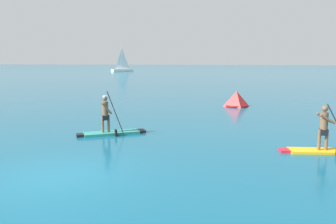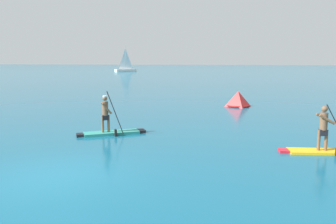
{
  "view_description": "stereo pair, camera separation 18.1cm",
  "coord_description": "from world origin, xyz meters",
  "px_view_note": "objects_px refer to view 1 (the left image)",
  "views": [
    {
      "loc": [
        4.9,
        -8.24,
        3.22
      ],
      "look_at": [
        1.82,
        6.74,
        0.87
      ],
      "focal_mm": 36.29,
      "sensor_mm": 36.0,
      "label": 1
    },
    {
      "loc": [
        5.08,
        -8.2,
        3.22
      ],
      "look_at": [
        1.82,
        6.74,
        0.87
      ],
      "focal_mm": 36.29,
      "sensor_mm": 36.0,
      "label": 2
    }
  ],
  "objects_px": {
    "paddleboarder_mid_center": "(110,127)",
    "sailboat_left_horizon": "(122,68)",
    "race_marker_buoy": "(236,100)",
    "paddleboarder_far_right": "(327,143)"
  },
  "relations": [
    {
      "from": "race_marker_buoy",
      "to": "sailboat_left_horizon",
      "type": "bearing_deg",
      "value": 115.25
    },
    {
      "from": "race_marker_buoy",
      "to": "sailboat_left_horizon",
      "type": "height_order",
      "value": "sailboat_left_horizon"
    },
    {
      "from": "paddleboarder_mid_center",
      "to": "paddleboarder_far_right",
      "type": "relative_size",
      "value": 0.82
    },
    {
      "from": "paddleboarder_mid_center",
      "to": "race_marker_buoy",
      "type": "xyz_separation_m",
      "value": [
        5.33,
        10.39,
        0.14
      ]
    },
    {
      "from": "paddleboarder_mid_center",
      "to": "race_marker_buoy",
      "type": "distance_m",
      "value": 11.68
    },
    {
      "from": "paddleboarder_mid_center",
      "to": "sailboat_left_horizon",
      "type": "xyz_separation_m",
      "value": [
        -26.89,
        78.7,
        0.62
      ]
    },
    {
      "from": "sailboat_left_horizon",
      "to": "race_marker_buoy",
      "type": "bearing_deg",
      "value": 65.79
    },
    {
      "from": "paddleboarder_far_right",
      "to": "sailboat_left_horizon",
      "type": "bearing_deg",
      "value": 105.83
    },
    {
      "from": "paddleboarder_mid_center",
      "to": "sailboat_left_horizon",
      "type": "distance_m",
      "value": 83.17
    },
    {
      "from": "paddleboarder_mid_center",
      "to": "race_marker_buoy",
      "type": "bearing_deg",
      "value": 31.54
    }
  ]
}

